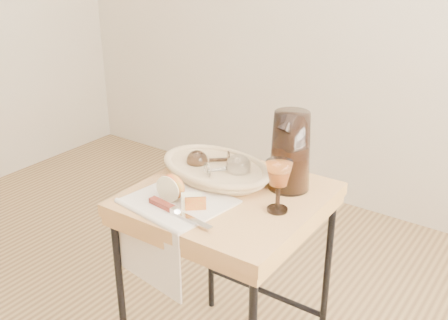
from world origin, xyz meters
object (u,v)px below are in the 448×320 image
Objects in this scene: bread_basket at (216,170)px; goblet_lying_b at (225,168)px; apple_half at (172,186)px; goblet_lying_a at (211,160)px; table_knife at (177,211)px; pitcher at (290,151)px; tea_towel at (179,201)px; side_table at (227,287)px; wine_goblet at (278,186)px.

goblet_lying_b is at bearing -14.87° from bread_basket.
goblet_lying_b reaches higher than apple_half.
goblet_lying_a is 0.48× the size of table_knife.
pitcher is at bearing 45.40° from apple_half.
goblet_lying_a is (-0.05, 0.22, 0.04)m from tea_towel.
goblet_lying_b reaches higher than table_knife.
apple_half is at bearing -167.07° from tea_towel.
table_knife is at bearing -45.90° from tea_towel.
table_knife reaches higher than tea_towel.
bread_basket is 0.06m from goblet_lying_b.
tea_towel is 2.12× the size of goblet_lying_b.
goblet_lying_b is at bearing 85.34° from tea_towel.
side_table is at bearing 47.29° from apple_half.
side_table is at bearing -29.41° from bread_basket.
wine_goblet is at bearing -61.13° from pitcher.
pitcher reaches higher than goblet_lying_a.
side_table is 0.42m from table_knife.
tea_towel reaches higher than side_table.
tea_towel is 0.19m from goblet_lying_b.
tea_towel is (-0.09, -0.13, 0.36)m from side_table.
bread_basket is at bearing 101.44° from tea_towel.
wine_goblet is 1.80× the size of apple_half.
bread_basket is 3.12× the size of goblet_lying_a.
tea_towel is 3.21× the size of apple_half.
goblet_lying_b is at bearing 114.62° from goblet_lying_a.
pitcher is at bearing 149.86° from goblet_lying_a.
table_knife is (0.05, -0.07, 0.01)m from tea_towel.
bread_basket is 0.27m from pitcher.
pitcher reaches higher than apple_half.
tea_towel is at bearing -156.16° from goblet_lying_b.
goblet_lying_b is at bearing 131.61° from side_table.
tea_towel is at bearing 133.31° from table_knife.
wine_goblet is at bearing 48.27° from table_knife.
apple_half reaches higher than table_knife.
goblet_lying_b is at bearing -141.20° from pitcher.
goblet_lying_b is at bearing 67.74° from apple_half.
goblet_lying_a is at bearing 162.83° from wine_goblet.
goblet_lying_a is at bearing 102.70° from goblet_lying_b.
goblet_lying_a is 0.40× the size of pitcher.
goblet_lying_b is 0.24m from wine_goblet.
wine_goblet is (0.23, -0.06, 0.03)m from goblet_lying_b.
goblet_lying_a is at bearing 109.35° from tea_towel.
wine_goblet is at bearing -2.33° from side_table.
apple_half is (-0.29, -0.13, -0.03)m from wine_goblet.
side_table is at bearing 177.67° from wine_goblet.
bread_basket reaches higher than table_knife.
apple_half is at bearing -119.63° from pitcher.
side_table is at bearing 104.10° from goblet_lying_a.
table_knife reaches higher than side_table.
wine_goblet is at bearing 20.21° from apple_half.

